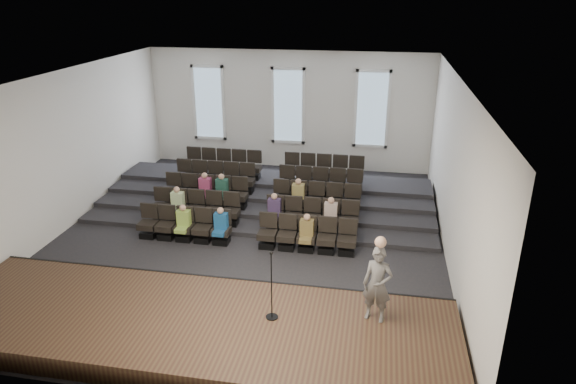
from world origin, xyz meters
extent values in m
plane|color=black|center=(0.00, 0.00, 0.00)|extent=(14.00, 14.00, 0.00)
cube|color=white|center=(0.00, 0.00, 5.01)|extent=(12.00, 14.00, 0.02)
cube|color=silver|center=(0.00, 7.02, 2.50)|extent=(12.00, 0.04, 5.00)
cube|color=silver|center=(0.00, -7.02, 2.50)|extent=(12.00, 0.04, 5.00)
cube|color=silver|center=(-6.02, 0.00, 2.50)|extent=(0.04, 14.00, 5.00)
cube|color=silver|center=(6.02, 0.00, 2.50)|extent=(0.04, 14.00, 5.00)
cube|color=#3F2F1B|center=(0.00, -5.10, 0.25)|extent=(11.80, 3.60, 0.50)
cube|color=black|center=(0.00, -3.33, 0.25)|extent=(11.80, 0.06, 0.52)
cube|color=black|center=(0.00, 2.33, 0.07)|extent=(11.80, 4.80, 0.15)
cube|color=black|center=(0.00, 2.85, 0.15)|extent=(11.80, 3.75, 0.30)
cube|color=black|center=(0.00, 3.38, 0.22)|extent=(11.80, 2.70, 0.45)
cube|color=black|center=(0.00, 3.90, 0.30)|extent=(11.80, 1.65, 0.60)
cube|color=black|center=(-3.13, -0.60, 0.10)|extent=(0.47, 0.43, 0.20)
cube|color=black|center=(-3.13, -0.60, 0.41)|extent=(0.55, 0.50, 0.19)
cube|color=black|center=(-3.13, -0.39, 0.82)|extent=(0.55, 0.08, 0.50)
cube|color=black|center=(-2.53, -0.60, 0.10)|extent=(0.47, 0.43, 0.20)
cube|color=black|center=(-2.53, -0.60, 0.41)|extent=(0.55, 0.50, 0.19)
cube|color=black|center=(-2.53, -0.39, 0.82)|extent=(0.55, 0.08, 0.50)
cube|color=black|center=(-1.93, -0.60, 0.10)|extent=(0.47, 0.43, 0.20)
cube|color=black|center=(-1.93, -0.60, 0.41)|extent=(0.55, 0.50, 0.19)
cube|color=black|center=(-1.93, -0.39, 0.82)|extent=(0.55, 0.08, 0.50)
cube|color=black|center=(-1.33, -0.60, 0.10)|extent=(0.47, 0.43, 0.20)
cube|color=black|center=(-1.33, -0.60, 0.41)|extent=(0.55, 0.50, 0.19)
cube|color=black|center=(-1.33, -0.39, 0.82)|extent=(0.55, 0.08, 0.50)
cube|color=black|center=(-0.73, -0.60, 0.10)|extent=(0.47, 0.43, 0.20)
cube|color=black|center=(-0.73, -0.60, 0.41)|extent=(0.55, 0.50, 0.19)
cube|color=black|center=(-0.73, -0.39, 0.82)|extent=(0.55, 0.08, 0.50)
cube|color=black|center=(0.73, -0.60, 0.10)|extent=(0.47, 0.43, 0.20)
cube|color=black|center=(0.73, -0.60, 0.41)|extent=(0.55, 0.50, 0.19)
cube|color=black|center=(0.73, -0.39, 0.82)|extent=(0.55, 0.08, 0.50)
cube|color=black|center=(1.33, -0.60, 0.10)|extent=(0.47, 0.43, 0.20)
cube|color=black|center=(1.33, -0.60, 0.41)|extent=(0.55, 0.50, 0.19)
cube|color=black|center=(1.33, -0.39, 0.82)|extent=(0.55, 0.08, 0.50)
cube|color=black|center=(1.93, -0.60, 0.10)|extent=(0.47, 0.43, 0.20)
cube|color=black|center=(1.93, -0.60, 0.41)|extent=(0.55, 0.50, 0.19)
cube|color=black|center=(1.93, -0.39, 0.82)|extent=(0.55, 0.08, 0.50)
cube|color=black|center=(2.53, -0.60, 0.10)|extent=(0.47, 0.43, 0.20)
cube|color=black|center=(2.53, -0.60, 0.41)|extent=(0.55, 0.50, 0.19)
cube|color=black|center=(2.53, -0.39, 0.82)|extent=(0.55, 0.08, 0.50)
cube|color=black|center=(3.13, -0.60, 0.10)|extent=(0.47, 0.43, 0.20)
cube|color=black|center=(3.13, -0.60, 0.41)|extent=(0.55, 0.50, 0.19)
cube|color=black|center=(3.13, -0.39, 0.82)|extent=(0.55, 0.08, 0.50)
cube|color=black|center=(-3.13, 0.45, 0.25)|extent=(0.47, 0.43, 0.20)
cube|color=black|center=(-3.13, 0.45, 0.56)|extent=(0.55, 0.50, 0.19)
cube|color=black|center=(-3.13, 0.66, 0.97)|extent=(0.55, 0.08, 0.50)
cube|color=black|center=(-2.53, 0.45, 0.25)|extent=(0.47, 0.43, 0.20)
cube|color=black|center=(-2.53, 0.45, 0.56)|extent=(0.55, 0.50, 0.19)
cube|color=black|center=(-2.53, 0.66, 0.97)|extent=(0.55, 0.08, 0.50)
cube|color=black|center=(-1.93, 0.45, 0.25)|extent=(0.47, 0.43, 0.20)
cube|color=black|center=(-1.93, 0.45, 0.56)|extent=(0.55, 0.50, 0.19)
cube|color=black|center=(-1.93, 0.66, 0.97)|extent=(0.55, 0.08, 0.50)
cube|color=black|center=(-1.33, 0.45, 0.25)|extent=(0.47, 0.43, 0.20)
cube|color=black|center=(-1.33, 0.45, 0.56)|extent=(0.55, 0.50, 0.19)
cube|color=black|center=(-1.33, 0.66, 0.97)|extent=(0.55, 0.08, 0.50)
cube|color=black|center=(-0.73, 0.45, 0.25)|extent=(0.47, 0.43, 0.20)
cube|color=black|center=(-0.73, 0.45, 0.56)|extent=(0.55, 0.50, 0.19)
cube|color=black|center=(-0.73, 0.66, 0.97)|extent=(0.55, 0.08, 0.50)
cube|color=black|center=(0.73, 0.45, 0.25)|extent=(0.47, 0.43, 0.20)
cube|color=black|center=(0.73, 0.45, 0.56)|extent=(0.55, 0.50, 0.19)
cube|color=black|center=(0.73, 0.66, 0.97)|extent=(0.55, 0.08, 0.50)
cube|color=black|center=(1.33, 0.45, 0.25)|extent=(0.47, 0.43, 0.20)
cube|color=black|center=(1.33, 0.45, 0.56)|extent=(0.55, 0.50, 0.19)
cube|color=black|center=(1.33, 0.66, 0.97)|extent=(0.55, 0.08, 0.50)
cube|color=black|center=(1.93, 0.45, 0.25)|extent=(0.47, 0.43, 0.20)
cube|color=black|center=(1.93, 0.45, 0.56)|extent=(0.55, 0.50, 0.19)
cube|color=black|center=(1.93, 0.66, 0.97)|extent=(0.55, 0.08, 0.50)
cube|color=black|center=(2.53, 0.45, 0.25)|extent=(0.47, 0.43, 0.20)
cube|color=black|center=(2.53, 0.45, 0.56)|extent=(0.55, 0.50, 0.19)
cube|color=black|center=(2.53, 0.66, 0.97)|extent=(0.55, 0.08, 0.50)
cube|color=black|center=(3.13, 0.45, 0.25)|extent=(0.47, 0.43, 0.20)
cube|color=black|center=(3.13, 0.45, 0.56)|extent=(0.55, 0.50, 0.19)
cube|color=black|center=(3.13, 0.66, 0.97)|extent=(0.55, 0.08, 0.50)
cube|color=black|center=(-3.13, 1.50, 0.40)|extent=(0.47, 0.42, 0.20)
cube|color=black|center=(-3.13, 1.50, 0.71)|extent=(0.55, 0.50, 0.19)
cube|color=black|center=(-3.13, 1.71, 1.12)|extent=(0.55, 0.08, 0.50)
cube|color=black|center=(-2.53, 1.50, 0.40)|extent=(0.47, 0.42, 0.20)
cube|color=black|center=(-2.53, 1.50, 0.71)|extent=(0.55, 0.50, 0.19)
cube|color=black|center=(-2.53, 1.71, 1.12)|extent=(0.55, 0.08, 0.50)
cube|color=black|center=(-1.93, 1.50, 0.40)|extent=(0.47, 0.42, 0.20)
cube|color=black|center=(-1.93, 1.50, 0.71)|extent=(0.55, 0.50, 0.19)
cube|color=black|center=(-1.93, 1.71, 1.12)|extent=(0.55, 0.08, 0.50)
cube|color=black|center=(-1.33, 1.50, 0.40)|extent=(0.47, 0.42, 0.20)
cube|color=black|center=(-1.33, 1.50, 0.71)|extent=(0.55, 0.50, 0.19)
cube|color=black|center=(-1.33, 1.71, 1.12)|extent=(0.55, 0.08, 0.50)
cube|color=black|center=(-0.73, 1.50, 0.40)|extent=(0.47, 0.42, 0.20)
cube|color=black|center=(-0.73, 1.50, 0.71)|extent=(0.55, 0.50, 0.19)
cube|color=black|center=(-0.73, 1.71, 1.12)|extent=(0.55, 0.08, 0.50)
cube|color=black|center=(0.73, 1.50, 0.40)|extent=(0.47, 0.42, 0.20)
cube|color=black|center=(0.73, 1.50, 0.71)|extent=(0.55, 0.50, 0.19)
cube|color=black|center=(0.73, 1.71, 1.12)|extent=(0.55, 0.08, 0.50)
cube|color=black|center=(1.33, 1.50, 0.40)|extent=(0.47, 0.42, 0.20)
cube|color=black|center=(1.33, 1.50, 0.71)|extent=(0.55, 0.50, 0.19)
cube|color=black|center=(1.33, 1.71, 1.12)|extent=(0.55, 0.08, 0.50)
cube|color=black|center=(1.93, 1.50, 0.40)|extent=(0.47, 0.42, 0.20)
cube|color=black|center=(1.93, 1.50, 0.71)|extent=(0.55, 0.50, 0.19)
cube|color=black|center=(1.93, 1.71, 1.12)|extent=(0.55, 0.08, 0.50)
cube|color=black|center=(2.53, 1.50, 0.40)|extent=(0.47, 0.42, 0.20)
cube|color=black|center=(2.53, 1.50, 0.71)|extent=(0.55, 0.50, 0.19)
cube|color=black|center=(2.53, 1.71, 1.12)|extent=(0.55, 0.08, 0.50)
cube|color=black|center=(3.13, 1.50, 0.40)|extent=(0.47, 0.42, 0.20)
cube|color=black|center=(3.13, 1.50, 0.71)|extent=(0.55, 0.50, 0.19)
cube|color=black|center=(3.13, 1.71, 1.12)|extent=(0.55, 0.08, 0.50)
cube|color=black|center=(-3.13, 2.55, 0.55)|extent=(0.47, 0.42, 0.20)
cube|color=black|center=(-3.13, 2.55, 0.86)|extent=(0.55, 0.50, 0.19)
cube|color=black|center=(-3.13, 2.76, 1.27)|extent=(0.55, 0.08, 0.50)
cube|color=black|center=(-2.53, 2.55, 0.55)|extent=(0.47, 0.42, 0.20)
cube|color=black|center=(-2.53, 2.55, 0.86)|extent=(0.55, 0.50, 0.19)
cube|color=black|center=(-2.53, 2.76, 1.27)|extent=(0.55, 0.08, 0.50)
cube|color=black|center=(-1.93, 2.55, 0.55)|extent=(0.47, 0.42, 0.20)
cube|color=black|center=(-1.93, 2.55, 0.86)|extent=(0.55, 0.50, 0.19)
cube|color=black|center=(-1.93, 2.76, 1.27)|extent=(0.55, 0.08, 0.50)
cube|color=black|center=(-1.33, 2.55, 0.55)|extent=(0.47, 0.42, 0.20)
cube|color=black|center=(-1.33, 2.55, 0.86)|extent=(0.55, 0.50, 0.19)
cube|color=black|center=(-1.33, 2.76, 1.27)|extent=(0.55, 0.08, 0.50)
cube|color=black|center=(-0.73, 2.55, 0.55)|extent=(0.47, 0.42, 0.20)
cube|color=black|center=(-0.73, 2.55, 0.86)|extent=(0.55, 0.50, 0.19)
cube|color=black|center=(-0.73, 2.76, 1.27)|extent=(0.55, 0.08, 0.50)
cube|color=black|center=(0.73, 2.55, 0.55)|extent=(0.47, 0.42, 0.20)
cube|color=black|center=(0.73, 2.55, 0.86)|extent=(0.55, 0.50, 0.19)
cube|color=black|center=(0.73, 2.76, 1.27)|extent=(0.55, 0.08, 0.50)
cube|color=black|center=(1.33, 2.55, 0.55)|extent=(0.47, 0.42, 0.20)
cube|color=black|center=(1.33, 2.55, 0.86)|extent=(0.55, 0.50, 0.19)
cube|color=black|center=(1.33, 2.76, 1.27)|extent=(0.55, 0.08, 0.50)
cube|color=black|center=(1.93, 2.55, 0.55)|extent=(0.47, 0.42, 0.20)
cube|color=black|center=(1.93, 2.55, 0.86)|extent=(0.55, 0.50, 0.19)
cube|color=black|center=(1.93, 2.76, 1.27)|extent=(0.55, 0.08, 0.50)
cube|color=black|center=(2.53, 2.55, 0.55)|extent=(0.47, 0.42, 0.20)
cube|color=black|center=(2.53, 2.55, 0.86)|extent=(0.55, 0.50, 0.19)
cube|color=black|center=(2.53, 2.76, 1.27)|extent=(0.55, 0.08, 0.50)
cube|color=black|center=(3.13, 2.55, 0.55)|extent=(0.47, 0.42, 0.20)
cube|color=black|center=(3.13, 2.55, 0.86)|extent=(0.55, 0.50, 0.19)
cube|color=black|center=(3.13, 2.76, 1.27)|extent=(0.55, 0.08, 0.50)
cube|color=black|center=(-3.13, 3.60, 0.70)|extent=(0.47, 0.42, 0.20)
cube|color=black|center=(-3.13, 3.60, 1.01)|extent=(0.55, 0.50, 0.19)
cube|color=black|center=(-3.13, 3.81, 1.42)|extent=(0.55, 0.08, 0.50)
cube|color=black|center=(-2.53, 3.60, 0.70)|extent=(0.47, 0.42, 0.20)
cube|color=black|center=(-2.53, 3.60, 1.01)|extent=(0.55, 0.50, 0.19)
cube|color=black|center=(-2.53, 3.81, 1.42)|extent=(0.55, 0.08, 0.50)
cube|color=black|center=(-1.93, 3.60, 0.70)|extent=(0.47, 0.42, 0.20)
cube|color=black|center=(-1.93, 3.60, 1.01)|extent=(0.55, 0.50, 0.19)
cube|color=black|center=(-1.93, 3.81, 1.42)|extent=(0.55, 0.08, 0.50)
cube|color=black|center=(-1.33, 3.60, 0.70)|extent=(0.47, 0.42, 0.20)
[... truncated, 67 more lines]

